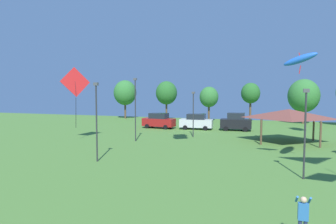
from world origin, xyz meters
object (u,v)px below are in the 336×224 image
object	(u,v)px
kite_flying_4	(300,59)
light_post_2	(193,111)
person_standing_near_foreground	(303,216)
light_post_0	(305,128)
treeline_tree_2	(209,97)
parked_car_third_from_left	(236,122)
treeline_tree_3	(251,93)
light_post_1	(135,106)
treeline_tree_0	(125,93)
light_post_3	(96,117)
parked_car_leftmost	(159,121)
kite_flying_2	(75,83)
park_pavilion	(289,114)
parked_car_second_from_left	(196,122)
treeline_tree_1	(166,93)
treeline_tree_4	(304,96)

from	to	relation	value
kite_flying_4	light_post_2	distance (m)	16.12
person_standing_near_foreground	kite_flying_4	size ratio (longest dim) A/B	0.73
light_post_0	treeline_tree_2	bearing A→B (deg)	109.78
parked_car_third_from_left	light_post_0	xyz separation A→B (m)	(6.10, -21.95, 2.03)
light_post_0	treeline_tree_3	world-z (taller)	treeline_tree_3
light_post_1	treeline_tree_0	size ratio (longest dim) A/B	0.92
parked_car_third_from_left	treeline_tree_3	bearing A→B (deg)	82.39
light_post_3	parked_car_third_from_left	bearing A→B (deg)	68.04
treeline_tree_0	treeline_tree_3	world-z (taller)	treeline_tree_0
kite_flying_4	treeline_tree_2	xyz separation A→B (m)	(-11.76, 29.99, -3.43)
light_post_2	treeline_tree_3	size ratio (longest dim) A/B	0.79
parked_car_leftmost	light_post_3	world-z (taller)	light_post_3
kite_flying_2	parked_car_third_from_left	xyz separation A→B (m)	(16.06, 14.08, -5.14)
park_pavilion	light_post_1	distance (m)	16.49
parked_car_second_from_left	parked_car_third_from_left	distance (m)	5.56
kite_flying_4	treeline_tree_1	distance (m)	37.68
treeline_tree_3	kite_flying_2	bearing A→B (deg)	-123.74
parked_car_second_from_left	treeline_tree_1	size ratio (longest dim) A/B	0.64
treeline_tree_1	parked_car_leftmost	bearing A→B (deg)	-76.62
light_post_1	treeline_tree_4	xyz separation A→B (m)	(19.69, 24.52, 0.80)
light_post_0	treeline_tree_1	bearing A→B (deg)	120.52
parked_car_leftmost	light_post_1	size ratio (longest dim) A/B	0.72
kite_flying_2	treeline_tree_3	xyz separation A→B (m)	(17.45, 26.12, -1.29)
person_standing_near_foreground	light_post_0	bearing A→B (deg)	83.76
park_pavilion	treeline_tree_3	xyz separation A→B (m)	(-4.80, 20.11, 1.97)
person_standing_near_foreground	kite_flying_4	distance (m)	13.50
kite_flying_4	treeline_tree_3	distance (m)	31.45
parked_car_leftmost	light_post_3	bearing A→B (deg)	-77.34
kite_flying_4	treeline_tree_4	bearing A→B (deg)	82.82
park_pavilion	light_post_2	distance (m)	10.56
kite_flying_2	treeline_tree_0	world-z (taller)	kite_flying_2
park_pavilion	light_post_0	distance (m)	13.87
treeline_tree_0	light_post_0	bearing A→B (deg)	-49.41
kite_flying_4	light_post_0	bearing A→B (deg)	-88.10
kite_flying_2	light_post_3	size ratio (longest dim) A/B	1.08
person_standing_near_foreground	treeline_tree_2	world-z (taller)	treeline_tree_2
light_post_1	treeline_tree_0	distance (m)	26.89
treeline_tree_3	treeline_tree_4	distance (m)	8.57
park_pavilion	treeline_tree_0	bearing A→B (deg)	145.80
parked_car_leftmost	light_post_2	xyz separation A→B (m)	(6.73, -6.66, 1.99)
light_post_1	kite_flying_2	bearing A→B (deg)	-163.80
parked_car_third_from_left	light_post_0	size ratio (longest dim) A/B	0.74
kite_flying_4	parked_car_leftmost	distance (m)	25.77
light_post_2	treeline_tree_1	size ratio (longest dim) A/B	0.74
parked_car_second_from_left	parked_car_third_from_left	bearing A→B (deg)	1.80
parked_car_second_from_left	kite_flying_4	bearing A→B (deg)	-60.30
treeline_tree_0	light_post_3	bearing A→B (deg)	-67.62
light_post_0	treeline_tree_2	size ratio (longest dim) A/B	0.91
light_post_3	light_post_0	bearing A→B (deg)	-0.50
light_post_3	treeline_tree_4	world-z (taller)	treeline_tree_4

